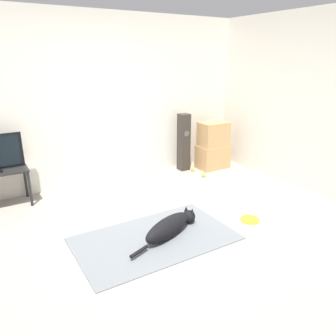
{
  "coord_description": "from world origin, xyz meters",
  "views": [
    {
      "loc": [
        -1.6,
        -2.74,
        1.91
      ],
      "look_at": [
        0.62,
        0.92,
        0.45
      ],
      "focal_mm": 35.0,
      "sensor_mm": 36.0,
      "label": 1
    }
  ],
  "objects": [
    {
      "name": "frisbee",
      "position": [
        1.13,
        -0.19,
        0.01
      ],
      "size": [
        0.23,
        0.23,
        0.03
      ],
      "color": "yellow",
      "rests_on": "ground_plane"
    },
    {
      "name": "ground_plane",
      "position": [
        0.0,
        0.0,
        0.0
      ],
      "size": [
        12.0,
        12.0,
        0.0
      ],
      "primitive_type": "plane",
      "color": "gray"
    },
    {
      "name": "cardboard_box_upper",
      "position": [
        2.01,
        1.65,
        0.62
      ],
      "size": [
        0.5,
        0.34,
        0.42
      ],
      "color": "tan",
      "rests_on": "cardboard_box_lower"
    },
    {
      "name": "tennis_ball_by_boxes",
      "position": [
        1.59,
        1.68,
        0.03
      ],
      "size": [
        0.07,
        0.07,
        0.07
      ],
      "color": "#C6E033",
      "rests_on": "ground_plane"
    },
    {
      "name": "wall_right",
      "position": [
        2.6,
        0.0,
        1.27
      ],
      "size": [
        0.06,
        8.0,
        2.55
      ],
      "color": "beige",
      "rests_on": "ground_plane"
    },
    {
      "name": "wall_back",
      "position": [
        0.0,
        2.1,
        1.27
      ],
      "size": [
        8.0,
        0.06,
        2.55
      ],
      "color": "beige",
      "rests_on": "ground_plane"
    },
    {
      "name": "area_rug",
      "position": [
        -0.07,
        0.05,
        0.01
      ],
      "size": [
        1.73,
        1.04,
        0.01
      ],
      "color": "slate",
      "rests_on": "ground_plane"
    },
    {
      "name": "floor_speaker",
      "position": [
        1.5,
        1.84,
        0.5
      ],
      "size": [
        0.17,
        0.18,
        0.99
      ],
      "color": "#2D2823",
      "rests_on": "ground_plane"
    },
    {
      "name": "tennis_ball_near_speaker",
      "position": [
        1.58,
        1.34,
        0.03
      ],
      "size": [
        0.07,
        0.07,
        0.07
      ],
      "color": "#C6E033",
      "rests_on": "ground_plane"
    },
    {
      "name": "cardboard_box_lower",
      "position": [
        2.02,
        1.66,
        0.2
      ],
      "size": [
        0.54,
        0.36,
        0.41
      ],
      "color": "tan",
      "rests_on": "ground_plane"
    },
    {
      "name": "dog",
      "position": [
        0.11,
        0.01,
        0.12
      ],
      "size": [
        1.02,
        0.45,
        0.23
      ],
      "color": "black",
      "rests_on": "area_rug"
    }
  ]
}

